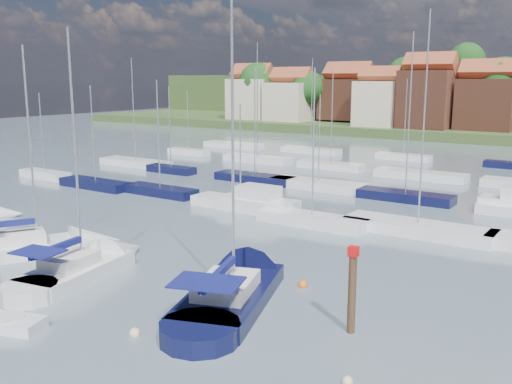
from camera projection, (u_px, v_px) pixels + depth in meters
The scene contains 12 objects.
ground at pixel (402, 183), 61.64m from camera, with size 260.00×260.00×0.00m, color #485761.
sailboat_left at pixel (49, 247), 37.05m from camera, with size 7.44×10.48×14.24m.
sailboat_centre at pixel (92, 266), 33.35m from camera, with size 4.81×11.36×15.01m.
sailboat_navy at pixel (241, 284), 30.36m from camera, with size 7.82×14.01×18.71m.
tender at pixel (9, 323), 25.74m from camera, with size 3.42×2.38×0.67m.
timber_piling at pixel (351, 312), 25.24m from camera, with size 0.40×0.40×6.24m.
buoy_b at pixel (7, 289), 30.62m from camera, with size 0.46×0.46×0.46m, color beige.
buoy_d at pixel (135, 335), 25.12m from camera, with size 0.50×0.50×0.50m, color beige.
buoy_e at pixel (303, 287), 30.99m from camera, with size 0.54×0.54×0.54m, color #D85914.
buoy_f at pixel (347, 384), 21.12m from camera, with size 0.43×0.43×0.43m, color beige.
buoy_g at pixel (62, 290), 30.44m from camera, with size 0.54×0.54×0.54m, color beige.
marina_field at pixel (403, 188), 56.57m from camera, with size 79.62×41.41×15.93m.
Camera 1 is at (20.95, -19.05, 11.13)m, focal length 40.00 mm.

